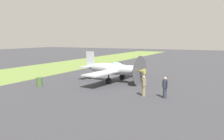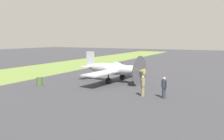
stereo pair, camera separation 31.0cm
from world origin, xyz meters
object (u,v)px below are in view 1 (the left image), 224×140
(ground_crew_chief, at_px, (165,87))
(ground_crew_mechanic, at_px, (144,85))
(airplane_lead, at_px, (113,69))
(fuel_drum, at_px, (39,82))

(ground_crew_chief, xyz_separation_m, ground_crew_mechanic, (0.14, -1.74, 0.00))
(airplane_lead, relative_size, ground_crew_chief, 5.59)
(airplane_lead, distance_m, fuel_drum, 7.92)
(airplane_lead, distance_m, ground_crew_mechanic, 6.96)
(ground_crew_chief, relative_size, ground_crew_mechanic, 1.00)
(ground_crew_chief, xyz_separation_m, fuel_drum, (1.07, -12.45, -0.46))
(ground_crew_mechanic, distance_m, fuel_drum, 10.77)
(fuel_drum, bearing_deg, ground_crew_mechanic, 94.92)
(airplane_lead, bearing_deg, fuel_drum, -39.01)
(ground_crew_mechanic, height_order, fuel_drum, ground_crew_mechanic)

